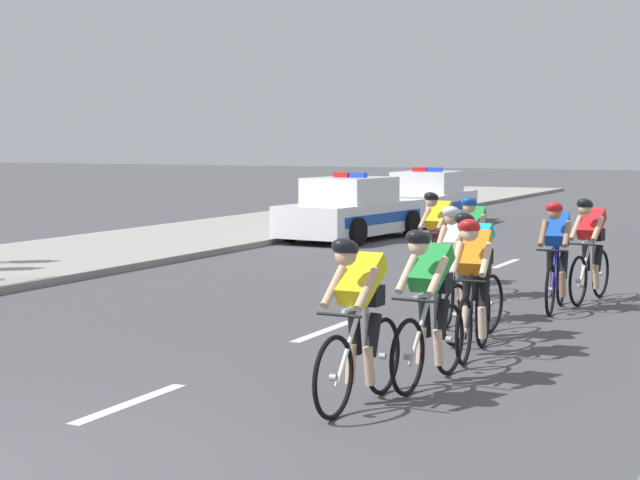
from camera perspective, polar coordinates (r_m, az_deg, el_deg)
sidewalk_slab at (r=23.68m, az=-9.58°, el=-0.22°), size 4.76×60.00×0.12m
kerb_edge at (r=22.43m, az=-4.79°, el=-0.47°), size 0.16×60.00×0.13m
lane_markings_centre at (r=13.10m, az=0.23°, el=-4.93°), size 0.14×17.60×0.01m
cyclist_lead at (r=9.31m, az=2.09°, el=-4.30°), size 0.42×1.72×1.56m
cyclist_second at (r=10.18m, az=5.89°, el=-3.49°), size 0.43×1.72×1.56m
cyclist_third at (r=11.60m, az=8.31°, el=-2.42°), size 0.45×1.72×1.56m
cyclist_fourth at (r=12.58m, az=8.28°, el=-1.82°), size 0.45×1.72×1.56m
cyclist_fifth at (r=13.76m, az=7.35°, el=-1.19°), size 0.44×1.72×1.56m
cyclist_sixth at (r=14.90m, az=12.63°, el=-0.77°), size 0.44×1.72×1.56m
cyclist_seventh at (r=15.93m, az=8.23°, el=-0.30°), size 0.44×1.72×1.56m
cyclist_eighth at (r=15.84m, az=14.36°, el=-0.44°), size 0.45×1.72×1.56m
cyclist_ninth at (r=17.28m, az=6.37°, el=0.17°), size 0.44×1.72×1.56m
police_car_nearest at (r=25.10m, az=1.72°, el=1.58°), size 2.30×4.54×1.59m
police_car_second at (r=29.92m, az=5.85°, el=2.18°), size 2.22×4.51×1.59m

